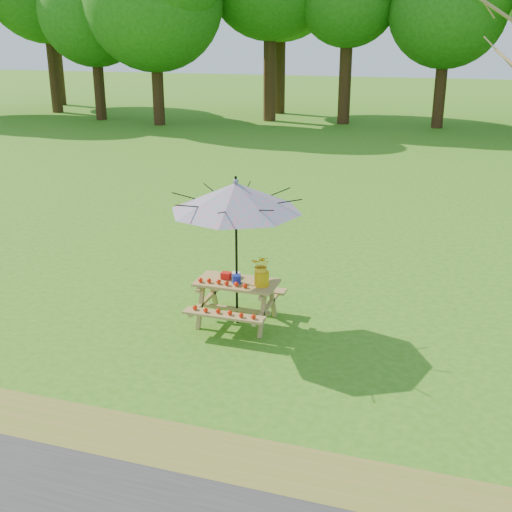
% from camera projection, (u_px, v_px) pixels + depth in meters
% --- Properties ---
extents(ground, '(120.00, 120.00, 0.00)m').
position_uv_depth(ground, '(230.00, 337.00, 9.23)').
color(ground, '#377316').
rests_on(ground, ground).
extents(drygrass_strip, '(120.00, 1.20, 0.01)m').
position_uv_depth(drygrass_strip, '(138.00, 451.00, 6.71)').
color(drygrass_strip, olive).
rests_on(drygrass_strip, ground).
extents(picnic_table, '(1.20, 1.32, 0.67)m').
position_uv_depth(picnic_table, '(237.00, 303.00, 9.59)').
color(picnic_table, '#9E8247').
rests_on(picnic_table, ground).
extents(patio_umbrella, '(2.10, 2.10, 2.25)m').
position_uv_depth(patio_umbrella, '(236.00, 197.00, 9.06)').
color(patio_umbrella, black).
rests_on(patio_umbrella, ground).
extents(produce_bins, '(0.35, 0.36, 0.13)m').
position_uv_depth(produce_bins, '(233.00, 277.00, 9.50)').
color(produce_bins, red).
rests_on(produce_bins, picnic_table).
extents(tomatoes_row, '(0.77, 0.13, 0.07)m').
position_uv_depth(tomatoes_row, '(223.00, 282.00, 9.35)').
color(tomatoes_row, red).
rests_on(tomatoes_row, picnic_table).
extents(flower_bucket, '(0.29, 0.25, 0.47)m').
position_uv_depth(flower_bucket, '(262.00, 269.00, 9.24)').
color(flower_bucket, '#DFA40B').
rests_on(flower_bucket, picnic_table).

